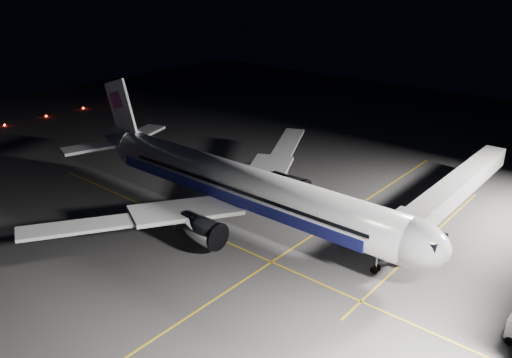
{
  "coord_description": "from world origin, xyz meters",
  "views": [
    {
      "loc": [
        41.64,
        -46.28,
        31.81
      ],
      "look_at": [
        1.17,
        1.56,
        6.0
      ],
      "focal_mm": 35.0,
      "sensor_mm": 36.0,
      "label": 1
    }
  ],
  "objects_px": {
    "safety_cone_a": "(299,204)",
    "safety_cone_b": "(293,191)",
    "safety_cone_c": "(251,205)",
    "jet_bridge": "(452,191)",
    "baggage_tug": "(277,163)",
    "airliner": "(236,184)"
  },
  "relations": [
    {
      "from": "safety_cone_c",
      "to": "baggage_tug",
      "type": "bearing_deg",
      "value": 114.99
    },
    {
      "from": "jet_bridge",
      "to": "safety_cone_c",
      "type": "relative_size",
      "value": 56.91
    },
    {
      "from": "baggage_tug",
      "to": "safety_cone_b",
      "type": "relative_size",
      "value": 4.83
    },
    {
      "from": "safety_cone_a",
      "to": "safety_cone_b",
      "type": "bearing_deg",
      "value": 135.55
    },
    {
      "from": "airliner",
      "to": "safety_cone_a",
      "type": "xyz_separation_m",
      "value": [
        4.4,
        8.8,
        -4.9
      ]
    },
    {
      "from": "airliner",
      "to": "safety_cone_c",
      "type": "bearing_deg",
      "value": 100.77
    },
    {
      "from": "safety_cone_b",
      "to": "safety_cone_c",
      "type": "xyz_separation_m",
      "value": [
        -1.6,
        -8.29,
        0.04
      ]
    },
    {
      "from": "safety_cone_a",
      "to": "jet_bridge",
      "type": "bearing_deg",
      "value": 26.37
    },
    {
      "from": "safety_cone_a",
      "to": "safety_cone_b",
      "type": "distance_m",
      "value": 4.99
    },
    {
      "from": "safety_cone_c",
      "to": "safety_cone_b",
      "type": "bearing_deg",
      "value": 79.1
    },
    {
      "from": "jet_bridge",
      "to": "safety_cone_b",
      "type": "height_order",
      "value": "jet_bridge"
    },
    {
      "from": "safety_cone_a",
      "to": "safety_cone_b",
      "type": "relative_size",
      "value": 1.01
    },
    {
      "from": "baggage_tug",
      "to": "safety_cone_a",
      "type": "xyz_separation_m",
      "value": [
        12.2,
        -10.31,
        -0.54
      ]
    },
    {
      "from": "airliner",
      "to": "jet_bridge",
      "type": "height_order",
      "value": "airliner"
    },
    {
      "from": "safety_cone_b",
      "to": "airliner",
      "type": "bearing_deg",
      "value": -93.89
    },
    {
      "from": "airliner",
      "to": "safety_cone_c",
      "type": "xyz_separation_m",
      "value": [
        -0.76,
        4.0,
        -4.86
      ]
    },
    {
      "from": "jet_bridge",
      "to": "safety_cone_a",
      "type": "relative_size",
      "value": 64.82
    },
    {
      "from": "airliner",
      "to": "safety_cone_a",
      "type": "distance_m",
      "value": 10.99
    },
    {
      "from": "safety_cone_a",
      "to": "safety_cone_c",
      "type": "height_order",
      "value": "safety_cone_c"
    },
    {
      "from": "jet_bridge",
      "to": "baggage_tug",
      "type": "height_order",
      "value": "jet_bridge"
    },
    {
      "from": "baggage_tug",
      "to": "safety_cone_a",
      "type": "distance_m",
      "value": 15.98
    },
    {
      "from": "safety_cone_b",
      "to": "safety_cone_c",
      "type": "distance_m",
      "value": 8.44
    }
  ]
}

